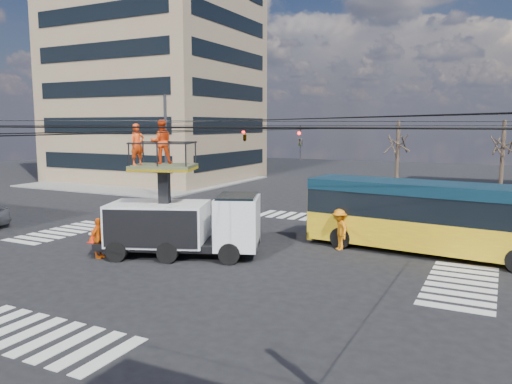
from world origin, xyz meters
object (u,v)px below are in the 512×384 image
object	(u,v)px
city_bus	(436,216)
utility_truck	(183,211)
worker_ground	(98,238)
traffic_cone	(92,236)
flagger	(339,229)

from	to	relation	value
city_bus	utility_truck	bearing A→B (deg)	-146.33
worker_ground	traffic_cone	bearing A→B (deg)	44.27
traffic_cone	flagger	world-z (taller)	flagger
utility_truck	worker_ground	xyz separation A→B (m)	(-3.07, -1.93, -1.11)
utility_truck	traffic_cone	distance (m)	5.70
worker_ground	utility_truck	bearing A→B (deg)	-63.38
traffic_cone	flagger	distance (m)	11.99
utility_truck	city_bus	bearing A→B (deg)	6.37
city_bus	traffic_cone	world-z (taller)	city_bus
flagger	traffic_cone	bearing A→B (deg)	-114.93
flagger	city_bus	bearing A→B (deg)	59.76
city_bus	flagger	bearing A→B (deg)	-159.57
traffic_cone	worker_ground	distance (m)	3.17
city_bus	worker_ground	distance (m)	14.81
utility_truck	traffic_cone	size ratio (longest dim) A/B	10.82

